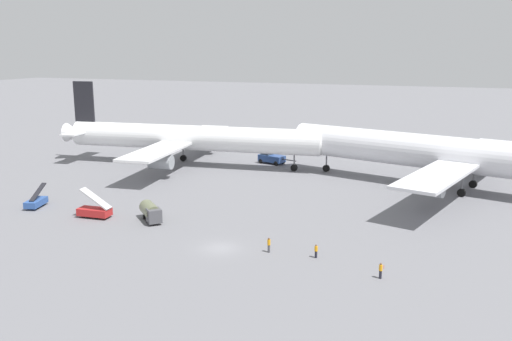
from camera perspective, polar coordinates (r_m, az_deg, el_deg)
ground_plane at (r=63.99m, az=-3.83°, el=-8.14°), size 600.00×600.00×0.00m
airliner_at_gate_left at (r=108.09m, az=-6.95°, el=3.39°), size 56.47×42.97×16.26m
airliner_being_pushed at (r=93.99m, az=19.65°, el=1.61°), size 59.84×47.63×17.52m
pushback_tug at (r=109.76m, az=1.60°, el=1.38°), size 8.50×4.00×2.95m
gse_belt_loader_portside at (r=85.81m, az=-22.11°, el=-3.06°), size 2.77×5.07×3.02m
gse_fuel_bowser_stubby at (r=74.39m, az=-10.97°, el=-4.27°), size 4.85×4.74×2.40m
gse_stair_truck_yellow at (r=77.96m, az=-16.60°, el=-4.02°), size 4.75×2.33×4.06m
ground_crew_marshaller_foreground at (r=57.00m, az=12.96°, el=-10.18°), size 0.50×0.36×1.68m
ground_crew_wing_walker_right at (r=61.14m, az=6.33°, el=-8.39°), size 0.36×0.36×1.57m
ground_crew_ramp_agent_by_cones at (r=62.29m, az=1.36°, el=-7.80°), size 0.36×0.36×1.77m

